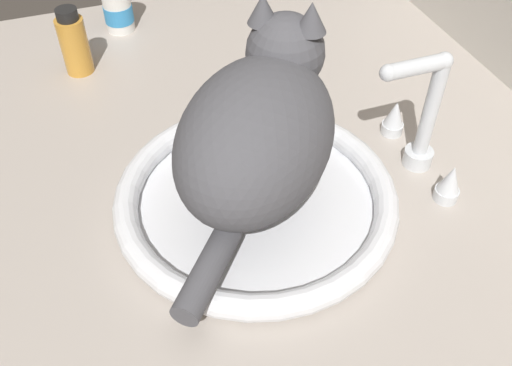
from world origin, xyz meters
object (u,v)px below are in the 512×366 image
object	(u,v)px
sink_basin	(256,197)
faucet	(422,126)
cat	(261,126)
pill_bottle	(117,6)
amber_bottle	(74,43)

from	to	relation	value
sink_basin	faucet	world-z (taller)	faucet
sink_basin	faucet	xyz separation A→B (cm)	(0.00, 23.10, 5.52)
sink_basin	cat	bearing A→B (deg)	140.51
faucet	pill_bottle	xyz separation A→B (cm)	(-50.41, -31.90, -2.32)
sink_basin	cat	xyz separation A→B (cm)	(-1.26, 1.04, 10.50)
sink_basin	cat	size ratio (longest dim) A/B	1.11
faucet	pill_bottle	size ratio (longest dim) A/B	1.79
pill_bottle	sink_basin	bearing A→B (deg)	9.91
faucet	amber_bottle	distance (cm)	56.46
cat	sink_basin	bearing A→B (deg)	-39.49
faucet	cat	xyz separation A→B (cm)	(-1.26, -22.06, 4.99)
pill_bottle	amber_bottle	size ratio (longest dim) A/B	0.88
cat	pill_bottle	bearing A→B (deg)	-168.67
cat	pill_bottle	size ratio (longest dim) A/B	3.30
cat	pill_bottle	distance (cm)	50.65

